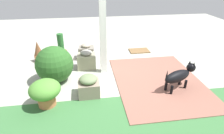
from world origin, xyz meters
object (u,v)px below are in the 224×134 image
terracotta_pot_broad (45,91)px  terracotta_pot_spiky (38,52)px  stone_planter_far (89,86)px  stone_planter_nearest (86,52)px  terracotta_pot_tall (62,51)px  dog (179,75)px  doormat (139,51)px  porch_pillar (103,28)px  stone_planter_near (87,60)px  round_shrub (55,64)px

terracotta_pot_broad → terracotta_pot_spiky: bearing=-75.7°
stone_planter_far → stone_planter_nearest: bearing=-89.7°
terracotta_pot_tall → stone_planter_nearest: bearing=179.7°
stone_planter_nearest → terracotta_pot_spiky: bearing=0.0°
terracotta_pot_tall → dog: (-2.41, 1.77, 0.06)m
terracotta_pot_spiky → doormat: 2.81m
porch_pillar → dog: 1.84m
terracotta_pot_broad → doormat: 3.20m
stone_planter_far → terracotta_pot_broad: (0.75, 0.21, 0.09)m
stone_planter_near → round_shrub: (0.67, 0.52, 0.18)m
terracotta_pot_tall → terracotta_pot_broad: bearing=87.1°
stone_planter_far → round_shrub: 0.94m
stone_planter_nearest → terracotta_pot_tall: terracotta_pot_tall is taller
dog → terracotta_pot_broad: bearing=3.5°
dog → doormat: bearing=-84.0°
round_shrub → terracotta_pot_tall: round_shrub is taller
porch_pillar → terracotta_pot_broad: porch_pillar is taller
terracotta_pot_broad → terracotta_pot_spiky: size_ratio=0.98×
terracotta_pot_tall → dog: terracotta_pot_tall is taller
porch_pillar → dog: porch_pillar is taller
round_shrub → terracotta_pot_spiky: bearing=-62.8°
terracotta_pot_spiky → stone_planter_far: bearing=125.9°
doormat → stone_planter_near: bearing=28.9°
stone_planter_near → dog: bearing=146.0°
terracotta_pot_broad → doormat: size_ratio=0.93×
stone_planter_nearest → terracotta_pot_tall: size_ratio=0.59×
stone_planter_nearest → stone_planter_near: stone_planter_near is taller
terracotta_pot_tall → round_shrub: bearing=88.4°
stone_planter_nearest → porch_pillar: bearing=115.2°
doormat → terracotta_pot_broad: bearing=43.9°
stone_planter_far → terracotta_pot_broad: 0.78m
round_shrub → terracotta_pot_broad: 0.84m
porch_pillar → terracotta_pot_tall: porch_pillar is taller
stone_planter_near → round_shrub: bearing=37.7°
stone_planter_nearest → doormat: stone_planter_nearest is taller
terracotta_pot_tall → doormat: terracotta_pot_tall is taller
stone_planter_nearest → terracotta_pot_broad: size_ratio=0.79×
round_shrub → terracotta_pot_tall: size_ratio=1.09×
stone_planter_near → terracotta_pot_spiky: terracotta_pot_spiky is taller
terracotta_pot_broad → terracotta_pot_tall: bearing=-92.9°
stone_planter_near → terracotta_pot_tall: bearing=-42.0°
stone_planter_nearest → stone_planter_far: (-0.01, 1.71, 0.01)m
stone_planter_near → stone_planter_far: size_ratio=1.11×
stone_planter_far → terracotta_pot_tall: size_ratio=0.59×
stone_planter_far → porch_pillar: bearing=-112.6°
stone_planter_near → stone_planter_far: stone_planter_near is taller
terracotta_pot_broad → doormat: bearing=-136.1°
stone_planter_nearest → terracotta_pot_tall: (0.64, -0.00, 0.06)m
stone_planter_nearest → doormat: 1.59m
terracotta_pot_tall → doormat: (-2.20, -0.29, -0.24)m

